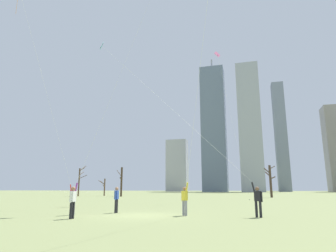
{
  "coord_description": "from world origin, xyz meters",
  "views": [
    {
      "loc": [
        6.28,
        -16.41,
        1.51
      ],
      "look_at": [
        0.0,
        6.0,
        6.52
      ],
      "focal_mm": 31.17,
      "sensor_mm": 36.0,
      "label": 1
    }
  ],
  "objects_px": {
    "bystander_strolling_midfield": "(73,201)",
    "bare_tree_center": "(121,181)",
    "kite_flyer_midfield_center_orange": "(60,146)",
    "bare_tree_far_right_edge": "(104,187)",
    "kite_flyer_far_back_teal": "(216,159)",
    "kite_flyer_foreground_left_blue": "(103,122)",
    "bare_tree_leftmost": "(270,179)",
    "bare_tree_left_of_center": "(80,180)",
    "kite_flyer_midfield_left_red": "(196,101)",
    "distant_kite_drifting_left_pink": "(221,69)",
    "bystander_watching_nearby": "(116,198)"
  },
  "relations": [
    {
      "from": "kite_flyer_midfield_left_red",
      "to": "bystander_strolling_midfield",
      "type": "relative_size",
      "value": 13.53
    },
    {
      "from": "kite_flyer_midfield_center_orange",
      "to": "kite_flyer_foreground_left_blue",
      "type": "distance_m",
      "value": 7.2
    },
    {
      "from": "bare_tree_left_of_center",
      "to": "bare_tree_center",
      "type": "bearing_deg",
      "value": 1.62
    },
    {
      "from": "kite_flyer_midfield_center_orange",
      "to": "bare_tree_far_right_edge",
      "type": "height_order",
      "value": "kite_flyer_midfield_center_orange"
    },
    {
      "from": "distant_kite_drifting_left_pink",
      "to": "bare_tree_left_of_center",
      "type": "height_order",
      "value": "distant_kite_drifting_left_pink"
    },
    {
      "from": "bare_tree_far_right_edge",
      "to": "bare_tree_left_of_center",
      "type": "height_order",
      "value": "bare_tree_left_of_center"
    },
    {
      "from": "kite_flyer_far_back_teal",
      "to": "kite_flyer_midfield_center_orange",
      "type": "distance_m",
      "value": 13.91
    },
    {
      "from": "kite_flyer_far_back_teal",
      "to": "kite_flyer_foreground_left_blue",
      "type": "xyz_separation_m",
      "value": [
        -7.46,
        -0.87,
        2.61
      ]
    },
    {
      "from": "bystander_strolling_midfield",
      "to": "bare_tree_center",
      "type": "xyz_separation_m",
      "value": [
        -15.78,
        40.38,
        2.06
      ]
    },
    {
      "from": "bare_tree_center",
      "to": "kite_flyer_far_back_teal",
      "type": "bearing_deg",
      "value": -57.59
    },
    {
      "from": "kite_flyer_foreground_left_blue",
      "to": "bare_tree_center",
      "type": "bearing_deg",
      "value": 112.62
    },
    {
      "from": "kite_flyer_midfield_left_red",
      "to": "bare_tree_left_of_center",
      "type": "relative_size",
      "value": 3.47
    },
    {
      "from": "bystander_watching_nearby",
      "to": "bare_tree_center",
      "type": "relative_size",
      "value": 0.28
    },
    {
      "from": "kite_flyer_foreground_left_blue",
      "to": "bare_tree_leftmost",
      "type": "distance_m",
      "value": 40.1
    },
    {
      "from": "kite_flyer_far_back_teal",
      "to": "distant_kite_drifting_left_pink",
      "type": "bearing_deg",
      "value": 93.32
    },
    {
      "from": "kite_flyer_far_back_teal",
      "to": "bare_tree_far_right_edge",
      "type": "relative_size",
      "value": 4.48
    },
    {
      "from": "kite_flyer_midfield_center_orange",
      "to": "bare_tree_leftmost",
      "type": "height_order",
      "value": "kite_flyer_midfield_center_orange"
    },
    {
      "from": "bare_tree_leftmost",
      "to": "bystander_strolling_midfield",
      "type": "bearing_deg",
      "value": -106.43
    },
    {
      "from": "bare_tree_center",
      "to": "bare_tree_far_right_edge",
      "type": "bearing_deg",
      "value": 144.54
    },
    {
      "from": "kite_flyer_midfield_left_red",
      "to": "bare_tree_left_of_center",
      "type": "bearing_deg",
      "value": 129.26
    },
    {
      "from": "bystander_watching_nearby",
      "to": "bare_tree_far_right_edge",
      "type": "bearing_deg",
      "value": 118.75
    },
    {
      "from": "kite_flyer_far_back_teal",
      "to": "bystander_strolling_midfield",
      "type": "distance_m",
      "value": 8.67
    },
    {
      "from": "kite_flyer_far_back_teal",
      "to": "bare_tree_center",
      "type": "bearing_deg",
      "value": 122.41
    },
    {
      "from": "bystander_watching_nearby",
      "to": "bare_tree_far_right_edge",
      "type": "relative_size",
      "value": 0.44
    },
    {
      "from": "kite_flyer_foreground_left_blue",
      "to": "bare_tree_left_of_center",
      "type": "height_order",
      "value": "kite_flyer_foreground_left_blue"
    },
    {
      "from": "kite_flyer_midfield_center_orange",
      "to": "bare_tree_center",
      "type": "bearing_deg",
      "value": 105.72
    },
    {
      "from": "bystander_strolling_midfield",
      "to": "kite_flyer_far_back_teal",
      "type": "bearing_deg",
      "value": 33.12
    },
    {
      "from": "bystander_watching_nearby",
      "to": "distant_kite_drifting_left_pink",
      "type": "height_order",
      "value": "distant_kite_drifting_left_pink"
    },
    {
      "from": "bare_tree_leftmost",
      "to": "kite_flyer_foreground_left_blue",
      "type": "bearing_deg",
      "value": -108.58
    },
    {
      "from": "bare_tree_leftmost",
      "to": "bare_tree_left_of_center",
      "type": "distance_m",
      "value": 37.32
    },
    {
      "from": "bare_tree_center",
      "to": "distant_kite_drifting_left_pink",
      "type": "bearing_deg",
      "value": -38.31
    },
    {
      "from": "kite_flyer_midfield_center_orange",
      "to": "bare_tree_far_right_edge",
      "type": "xyz_separation_m",
      "value": [
        -15.17,
        37.11,
        -3.11
      ]
    },
    {
      "from": "kite_flyer_far_back_teal",
      "to": "bare_tree_left_of_center",
      "type": "bearing_deg",
      "value": 131.97
    },
    {
      "from": "kite_flyer_midfield_center_orange",
      "to": "bare_tree_leftmost",
      "type": "relative_size",
      "value": 3.41
    },
    {
      "from": "bare_tree_leftmost",
      "to": "bare_tree_center",
      "type": "relative_size",
      "value": 0.98
    },
    {
      "from": "kite_flyer_midfield_center_orange",
      "to": "kite_flyer_foreground_left_blue",
      "type": "relative_size",
      "value": 0.96
    },
    {
      "from": "kite_flyer_far_back_teal",
      "to": "bare_tree_left_of_center",
      "type": "xyz_separation_m",
      "value": [
        -32.0,
        35.58,
        -0.14
      ]
    },
    {
      "from": "kite_flyer_midfield_left_red",
      "to": "bystander_strolling_midfield",
      "type": "distance_m",
      "value": 8.45
    },
    {
      "from": "kite_flyer_far_back_teal",
      "to": "kite_flyer_foreground_left_blue",
      "type": "relative_size",
      "value": 0.82
    },
    {
      "from": "bystander_strolling_midfield",
      "to": "bare_tree_leftmost",
      "type": "height_order",
      "value": "bare_tree_leftmost"
    },
    {
      "from": "kite_flyer_midfield_left_red",
      "to": "distant_kite_drifting_left_pink",
      "type": "xyz_separation_m",
      "value": [
        -0.34,
        21.39,
        10.81
      ]
    },
    {
      "from": "bystander_strolling_midfield",
      "to": "bare_tree_center",
      "type": "relative_size",
      "value": 0.28
    },
    {
      "from": "kite_flyer_midfield_left_red",
      "to": "bare_tree_center",
      "type": "distance_m",
      "value": 44.48
    },
    {
      "from": "bystander_watching_nearby",
      "to": "bare_tree_far_right_edge",
      "type": "distance_m",
      "value": 46.27
    },
    {
      "from": "kite_flyer_far_back_teal",
      "to": "bare_tree_far_right_edge",
      "type": "xyz_separation_m",
      "value": [
        -28.66,
        40.05,
        -1.42
      ]
    },
    {
      "from": "kite_flyer_midfield_left_red",
      "to": "bare_tree_leftmost",
      "type": "xyz_separation_m",
      "value": [
        6.03,
        39.71,
        -3.2
      ]
    },
    {
      "from": "bare_tree_leftmost",
      "to": "bare_tree_far_right_edge",
      "type": "bearing_deg",
      "value": 174.95
    },
    {
      "from": "bystander_strolling_midfield",
      "to": "distant_kite_drifting_left_pink",
      "type": "xyz_separation_m",
      "value": [
        5.88,
        23.27,
        16.2
      ]
    },
    {
      "from": "kite_flyer_foreground_left_blue",
      "to": "bare_tree_far_right_edge",
      "type": "height_order",
      "value": "kite_flyer_foreground_left_blue"
    },
    {
      "from": "kite_flyer_foreground_left_blue",
      "to": "bare_tree_far_right_edge",
      "type": "distance_m",
      "value": 46.26
    }
  ]
}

